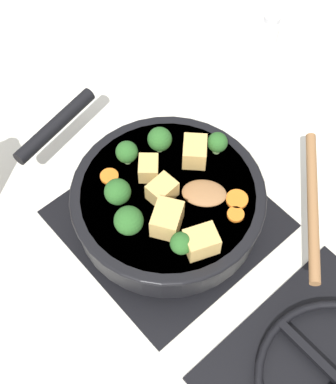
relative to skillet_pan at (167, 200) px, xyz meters
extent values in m
plane|color=silver|center=(0.00, 0.00, -0.06)|extent=(2.40, 2.40, 0.00)
cube|color=black|center=(0.00, 0.00, -0.06)|extent=(0.31, 0.31, 0.01)
torus|color=black|center=(0.00, 0.00, -0.04)|extent=(0.24, 0.24, 0.01)
cube|color=black|center=(0.00, 0.00, -0.04)|extent=(0.01, 0.23, 0.01)
cube|color=black|center=(0.00, 0.00, -0.04)|extent=(0.23, 0.01, 0.01)
cylinder|color=black|center=(0.00, 0.00, 0.00)|extent=(0.29, 0.29, 0.06)
cylinder|color=#5B3316|center=(0.00, 0.00, 0.00)|extent=(0.27, 0.27, 0.05)
torus|color=black|center=(0.00, 0.00, 0.02)|extent=(0.30, 0.30, 0.01)
cylinder|color=black|center=(0.05, -0.23, 0.01)|extent=(0.18, 0.06, 0.02)
ellipsoid|color=olive|center=(-0.04, 0.04, 0.03)|extent=(0.08, 0.08, 0.01)
cylinder|color=olive|center=(-0.14, 0.16, 0.03)|extent=(0.20, 0.18, 0.02)
cube|color=tan|center=(-0.07, -0.02, 0.04)|extent=(0.06, 0.06, 0.04)
cube|color=tan|center=(0.00, -0.04, 0.04)|extent=(0.05, 0.05, 0.03)
cube|color=tan|center=(0.03, 0.10, 0.05)|extent=(0.06, 0.05, 0.04)
cube|color=tan|center=(0.01, 0.00, 0.04)|extent=(0.04, 0.04, 0.03)
cube|color=tan|center=(0.04, 0.04, 0.05)|extent=(0.06, 0.06, 0.04)
cylinder|color=#709956|center=(0.01, -0.08, 0.03)|extent=(0.01, 0.01, 0.01)
sphere|color=#285B23|center=(0.01, -0.08, 0.05)|extent=(0.04, 0.04, 0.04)
cylinder|color=#709956|center=(0.05, 0.09, 0.03)|extent=(0.01, 0.01, 0.01)
sphere|color=#285B23|center=(0.05, 0.09, 0.05)|extent=(0.03, 0.03, 0.03)
cylinder|color=#709956|center=(-0.04, -0.07, 0.03)|extent=(0.01, 0.01, 0.01)
sphere|color=#285B23|center=(-0.04, -0.07, 0.05)|extent=(0.04, 0.04, 0.04)
cylinder|color=#709956|center=(0.07, -0.03, 0.03)|extent=(0.01, 0.01, 0.01)
sphere|color=#285B23|center=(0.07, -0.03, 0.05)|extent=(0.04, 0.04, 0.04)
cylinder|color=#709956|center=(-0.11, 0.00, 0.03)|extent=(0.01, 0.01, 0.01)
sphere|color=#285B23|center=(-0.11, 0.00, 0.05)|extent=(0.03, 0.03, 0.03)
cylinder|color=#709956|center=(0.08, 0.01, 0.03)|extent=(0.01, 0.01, 0.01)
sphere|color=#285B23|center=(0.08, 0.01, 0.05)|extent=(0.04, 0.04, 0.04)
cylinder|color=orange|center=(-0.05, 0.10, 0.03)|extent=(0.03, 0.03, 0.01)
cylinder|color=orange|center=(0.05, -0.08, 0.03)|extent=(0.03, 0.03, 0.01)
cylinder|color=orange|center=(-0.07, 0.08, 0.03)|extent=(0.03, 0.03, 0.01)
cylinder|color=white|center=(-0.42, -0.16, -0.02)|extent=(0.04, 0.04, 0.07)
cylinder|color=#B7B7BC|center=(-0.42, -0.16, 0.02)|extent=(0.03, 0.03, 0.01)
camera|label=1|loc=(0.28, 0.32, 0.72)|focal=50.00mm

